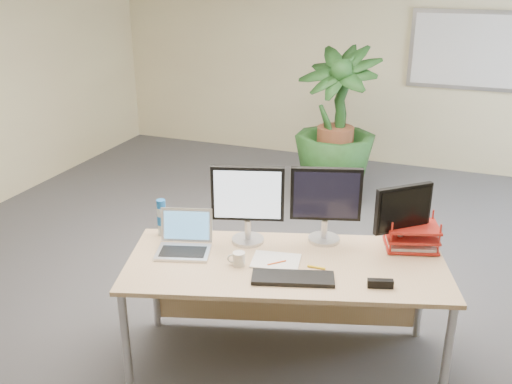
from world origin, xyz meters
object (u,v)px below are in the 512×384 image
at_px(floor_plant, 335,138).
at_px(monitor_left, 248,200).
at_px(monitor_right, 326,200).
at_px(laptop, 185,241).
at_px(desk, 286,276).

xyz_separation_m(floor_plant, monitor_left, (0.03, -2.70, 0.33)).
height_order(monitor_right, laptop, monitor_right).
distance_m(desk, monitor_right, 0.57).
bearing_deg(monitor_left, desk, -15.12).
bearing_deg(desk, monitor_left, 164.88).
bearing_deg(desk, laptop, -165.09).
bearing_deg(monitor_left, laptop, -143.81).
relative_size(desk, floor_plant, 1.45).
xyz_separation_m(monitor_right, laptop, (-0.83, -0.45, -0.24)).
bearing_deg(laptop, monitor_left, 36.19).
distance_m(floor_plant, monitor_left, 2.72).
bearing_deg(monitor_left, monitor_right, 22.00).
relative_size(monitor_left, monitor_right, 1.02).
bearing_deg(laptop, desk, 14.91).
bearing_deg(monitor_right, laptop, -151.56).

